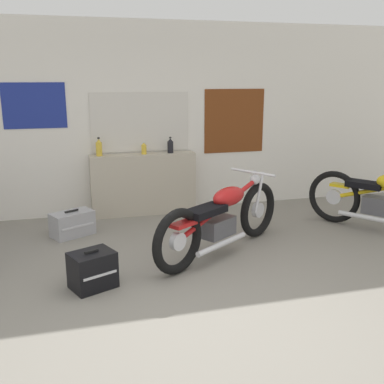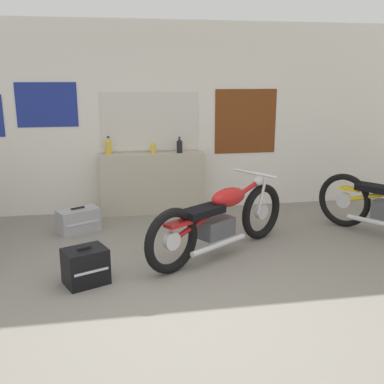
% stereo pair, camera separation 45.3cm
% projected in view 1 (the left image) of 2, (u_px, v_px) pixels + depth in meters
% --- Properties ---
extents(ground_plane, '(24.00, 24.00, 0.00)m').
position_uv_depth(ground_plane, '(196.00, 309.00, 4.01)').
color(ground_plane, gray).
extents(wall_back, '(10.00, 0.07, 2.80)m').
position_uv_depth(wall_back, '(139.00, 119.00, 6.62)').
color(wall_back, silver).
rests_on(wall_back, ground_plane).
extents(sill_counter, '(1.54, 0.28, 0.91)m').
position_uv_depth(sill_counter, '(144.00, 184.00, 6.69)').
color(sill_counter, '#B7AD99').
rests_on(sill_counter, ground_plane).
extents(bottle_leftmost, '(0.09, 0.09, 0.27)m').
position_uv_depth(bottle_leftmost, '(99.00, 148.00, 6.39)').
color(bottle_leftmost, gold).
rests_on(bottle_leftmost, sill_counter).
extents(bottle_left_center, '(0.08, 0.08, 0.19)m').
position_uv_depth(bottle_left_center, '(144.00, 149.00, 6.55)').
color(bottle_left_center, gold).
rests_on(bottle_left_center, sill_counter).
extents(bottle_center, '(0.09, 0.09, 0.24)m').
position_uv_depth(bottle_center, '(170.00, 146.00, 6.64)').
color(bottle_center, black).
rests_on(bottle_center, sill_counter).
extents(motorcycle_red, '(1.89, 1.31, 0.89)m').
position_uv_depth(motorcycle_red, '(222.00, 218.00, 5.19)').
color(motorcycle_red, black).
rests_on(motorcycle_red, ground_plane).
extents(motorcycle_yellow, '(1.30, 1.73, 0.94)m').
position_uv_depth(motorcycle_yellow, '(384.00, 200.00, 5.89)').
color(motorcycle_yellow, black).
rests_on(motorcycle_yellow, ground_plane).
extents(hard_case_black, '(0.50, 0.45, 0.39)m').
position_uv_depth(hard_case_black, '(93.00, 270.00, 4.38)').
color(hard_case_black, black).
rests_on(hard_case_black, ground_plane).
extents(hard_case_silver, '(0.60, 0.50, 0.34)m').
position_uv_depth(hard_case_silver, '(72.00, 224.00, 5.83)').
color(hard_case_silver, '#9E9EA3').
rests_on(hard_case_silver, ground_plane).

